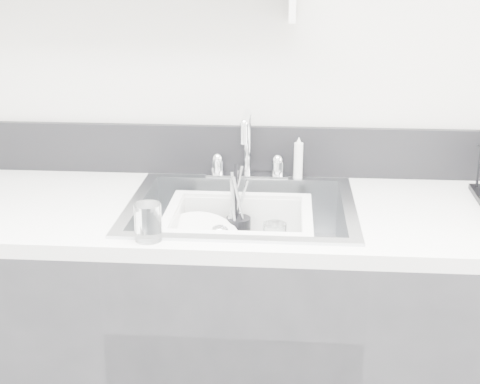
{
  "coord_description": "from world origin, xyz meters",
  "views": [
    {
      "loc": [
        0.13,
        -0.57,
        1.58
      ],
      "look_at": [
        0.0,
        1.14,
        0.98
      ],
      "focal_mm": 50.0,
      "sensor_mm": 36.0,
      "label": 1
    }
  ],
  "objects": [
    {
      "name": "plate_stack",
      "position": [
        -0.1,
        1.16,
        0.8
      ],
      "size": [
        0.28,
        0.27,
        0.11
      ],
      "rotation": [
        0.0,
        0.0,
        0.2
      ],
      "color": "white",
      "rests_on": "wash_tub"
    },
    {
      "name": "backsplash",
      "position": [
        0.0,
        1.49,
        1.0
      ],
      "size": [
        3.2,
        0.02,
        0.16
      ],
      "primitive_type": "cube",
      "color": "black",
      "rests_on": "counter_run"
    },
    {
      "name": "tumbler_counter",
      "position": [
        -0.21,
        0.93,
        0.97
      ],
      "size": [
        0.08,
        0.08,
        0.09
      ],
      "primitive_type": "cylinder",
      "rotation": [
        0.0,
        0.0,
        0.13
      ],
      "color": "white",
      "rests_on": "counter_run"
    },
    {
      "name": "utensil_cup",
      "position": [
        -0.01,
        1.26,
        0.82
      ],
      "size": [
        0.07,
        0.07,
        0.24
      ],
      "rotation": [
        0.0,
        0.0,
        -0.42
      ],
      "color": "black",
      "rests_on": "wash_tub"
    },
    {
      "name": "bowl_small",
      "position": [
        0.07,
        1.12,
        0.78
      ],
      "size": [
        0.12,
        0.12,
        0.03
      ],
      "primitive_type": "imported",
      "rotation": [
        0.0,
        0.0,
        -0.09
      ],
      "color": "white",
      "rests_on": "wash_tub"
    },
    {
      "name": "wash_tub",
      "position": [
        -0.01,
        1.17,
        0.83
      ],
      "size": [
        0.45,
        0.38,
        0.16
      ],
      "primitive_type": null,
      "rotation": [
        0.0,
        0.0,
        0.12
      ],
      "color": "white",
      "rests_on": "sink"
    },
    {
      "name": "sink",
      "position": [
        0.0,
        1.19,
        0.83
      ],
      "size": [
        0.64,
        0.52,
        0.2
      ],
      "primitive_type": null,
      "color": "silver",
      "rests_on": "counter_run"
    },
    {
      "name": "side_sprayer",
      "position": [
        0.16,
        1.44,
        0.99
      ],
      "size": [
        0.03,
        0.03,
        0.14
      ],
      "primitive_type": "cylinder",
      "color": "white",
      "rests_on": "counter_run"
    },
    {
      "name": "tumbler_in_tub",
      "position": [
        0.1,
        1.2,
        0.82
      ],
      "size": [
        0.07,
        0.07,
        0.1
      ],
      "primitive_type": "cylinder",
      "rotation": [
        0.0,
        0.0,
        -0.03
      ],
      "color": "white",
      "rests_on": "wash_tub"
    },
    {
      "name": "faucet",
      "position": [
        0.0,
        1.44,
        0.98
      ],
      "size": [
        0.26,
        0.18,
        0.23
      ],
      "color": "silver",
      "rests_on": "counter_run"
    },
    {
      "name": "counter_run",
      "position": [
        0.0,
        1.19,
        0.46
      ],
      "size": [
        3.2,
        0.62,
        0.92
      ],
      "color": "#2C2C30",
      "rests_on": "ground"
    },
    {
      "name": "ladle",
      "position": [
        -0.03,
        1.15,
        0.8
      ],
      "size": [
        0.21,
        0.26,
        0.07
      ],
      "primitive_type": null,
      "rotation": [
        0.0,
        0.0,
        -1.01
      ],
      "color": "silver",
      "rests_on": "wash_tub"
    }
  ]
}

